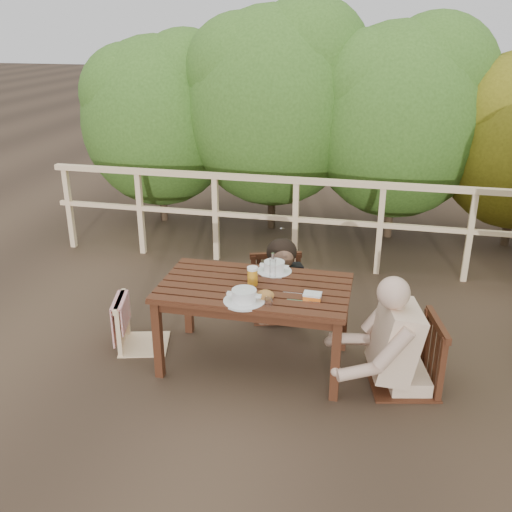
% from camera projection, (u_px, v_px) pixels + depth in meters
% --- Properties ---
extents(ground, '(60.00, 60.00, 0.00)m').
position_uv_depth(ground, '(255.00, 362.00, 4.64)').
color(ground, '#463424').
rests_on(ground, ground).
extents(table, '(1.44, 0.81, 0.67)m').
position_uv_depth(table, '(255.00, 325.00, 4.51)').
color(table, '#3A1C0F').
rests_on(table, ground).
extents(chair_left, '(0.50, 0.50, 0.82)m').
position_uv_depth(chair_left, '(141.00, 302.00, 4.72)').
color(chair_left, beige).
rests_on(chair_left, ground).
extents(chair_far, '(0.62, 0.62, 0.99)m').
position_uv_depth(chair_far, '(279.00, 265.00, 5.23)').
color(chair_far, '#3A1C0F').
rests_on(chair_far, ground).
extents(chair_right, '(0.60, 0.60, 1.01)m').
position_uv_depth(chair_right, '(408.00, 325.00, 4.17)').
color(chair_right, '#3A1C0F').
rests_on(chair_right, ground).
extents(woman, '(0.64, 0.72, 1.20)m').
position_uv_depth(woman, '(279.00, 253.00, 5.20)').
color(woman, black).
rests_on(woman, ground).
extents(diner_right, '(0.83, 0.73, 1.45)m').
position_uv_depth(diner_right, '(415.00, 298.00, 4.08)').
color(diner_right, beige).
rests_on(diner_right, ground).
extents(railing, '(5.60, 0.10, 1.01)m').
position_uv_depth(railing, '(295.00, 223.00, 6.25)').
color(railing, beige).
rests_on(railing, ground).
extents(hedge_row, '(6.60, 1.60, 3.80)m').
position_uv_depth(hedge_row, '(349.00, 80.00, 6.72)').
color(hedge_row, '#33571C').
rests_on(hedge_row, ground).
extents(soup_near, '(0.30, 0.30, 0.10)m').
position_uv_depth(soup_near, '(244.00, 296.00, 4.13)').
color(soup_near, white).
rests_on(soup_near, table).
extents(soup_far, '(0.28, 0.28, 0.09)m').
position_uv_depth(soup_far, '(274.00, 267.00, 4.62)').
color(soup_far, white).
rests_on(soup_far, table).
extents(bread_roll, '(0.13, 0.10, 0.08)m').
position_uv_depth(bread_roll, '(266.00, 295.00, 4.17)').
color(bread_roll, '#A07439').
rests_on(bread_roll, table).
extents(beer_glass, '(0.08, 0.08, 0.16)m').
position_uv_depth(beer_glass, '(253.00, 277.00, 4.37)').
color(beer_glass, orange).
rests_on(beer_glass, table).
extents(bottle, '(0.05, 0.05, 0.23)m').
position_uv_depth(bottle, '(273.00, 267.00, 4.46)').
color(bottle, white).
rests_on(bottle, table).
extents(tumbler, '(0.06, 0.06, 0.07)m').
position_uv_depth(tumbler, '(268.00, 303.00, 4.07)').
color(tumbler, silver).
rests_on(tumbler, table).
extents(butter_tub, '(0.13, 0.10, 0.06)m').
position_uv_depth(butter_tub, '(312.00, 297.00, 4.17)').
color(butter_tub, silver).
rests_on(butter_tub, table).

